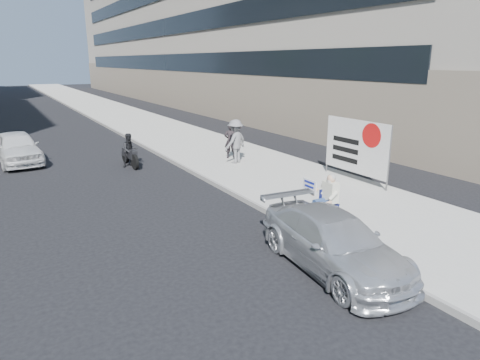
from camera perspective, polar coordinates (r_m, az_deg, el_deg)
ground at (r=11.26m, az=-0.23°, el=-7.10°), size 160.00×160.00×0.00m
near_sidewalk at (r=30.73m, az=-12.53°, el=7.24°), size 5.00×120.00×0.15m
near_building at (r=46.96m, az=-1.83°, el=22.51°), size 14.00×70.00×20.00m
seated_protester at (r=11.68m, az=11.37°, el=-2.02°), size 0.83×1.12×1.31m
jogger at (r=18.10m, az=-0.61°, el=5.18°), size 1.36×1.07×1.84m
pedestrian_woman at (r=19.05m, az=-1.28°, el=5.25°), size 0.66×0.55×1.55m
protest_banner at (r=15.83m, az=15.22°, el=4.33°), size 0.08×3.06×2.20m
parked_sedan at (r=9.46m, az=12.35°, el=-8.09°), size 2.08×4.30×1.21m
white_sedan_near at (r=21.07m, az=-27.58°, el=3.85°), size 1.98×4.22×1.40m
motorcycle at (r=18.70m, az=-14.46°, el=3.66°), size 0.73×2.05×1.42m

